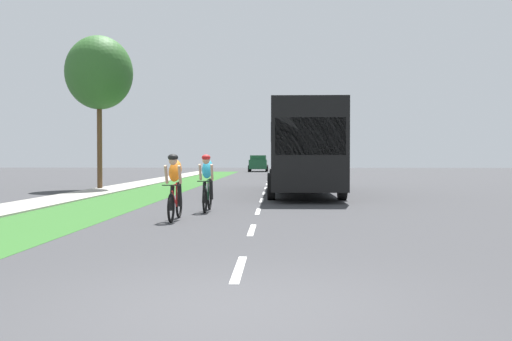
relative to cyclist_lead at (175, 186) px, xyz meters
The scene contains 11 objects.
ground_plane 12.48m from the cyclist_lead, 81.20° to the left, with size 120.00×120.00×0.00m, color #38383A.
grass_verge 12.70m from the cyclist_lead, 103.77° to the left, with size 2.78×70.00×0.01m, color #2D6026.
sidewalk_concrete 13.43m from the cyclist_lead, 113.39° to the left, with size 1.84×70.00×0.10m, color #9E998E.
lane_markings_center 16.44m from the cyclist_lead, 83.34° to the left, with size 0.12×53.80×0.01m.
cyclist_lead is the anchor object (origin of this frame).
cyclist_trailing 2.26m from the cyclist_lead, 77.31° to the left, with size 0.42×1.72×1.58m.
bus_black 10.96m from the cyclist_lead, 71.30° to the left, with size 2.78×11.60×3.48m.
sedan_maroon 27.76m from the cyclist_lead, 82.95° to the left, with size 1.98×4.30×1.52m.
pickup_red 36.63m from the cyclist_lead, 84.85° to the left, with size 2.22×5.10×1.64m.
suv_dark_green 48.12m from the cyclist_lead, 89.45° to the left, with size 2.15×4.70×1.79m.
street_tree_near 15.11m from the cyclist_lead, 114.73° to the left, with size 3.17×3.17×7.29m.
Camera 1 is at (0.49, -5.32, 1.48)m, focal length 38.76 mm.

